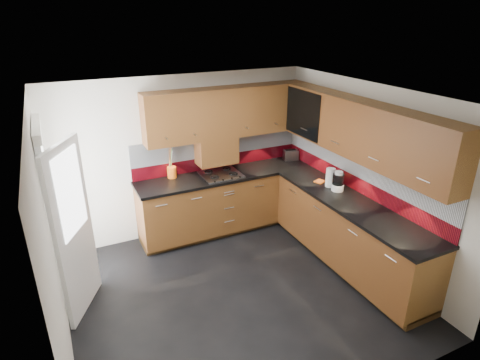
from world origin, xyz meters
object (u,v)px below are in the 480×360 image
toaster (291,155)px  gas_hob (221,174)px  utensil_pot (172,171)px  food_processor (338,182)px

toaster → gas_hob: bearing=-174.4°
gas_hob → utensil_pot: 0.73m
utensil_pot → toaster: (1.98, -0.10, -0.02)m
gas_hob → toaster: size_ratio=2.23×
utensil_pot → toaster: 1.99m
utensil_pot → gas_hob: bearing=-18.7°
food_processor → utensil_pot: bearing=143.0°
gas_hob → utensil_pot: (-0.68, 0.23, 0.09)m
utensil_pot → toaster: bearing=-3.0°
toaster → utensil_pot: bearing=177.0°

